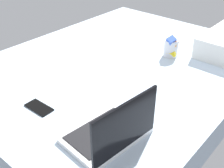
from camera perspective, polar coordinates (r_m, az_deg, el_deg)
name	(u,v)px	position (r cm, az deg, el deg)	size (l,w,h in cm)	color
bed_mattress	(120,75)	(179.96, 1.58, 1.78)	(180.00, 140.00, 18.00)	silver
laptop	(111,132)	(115.83, -0.25, -9.56)	(34.97, 25.93, 23.00)	silver
snack_cup	(171,47)	(184.45, 11.68, 7.13)	(9.86, 9.58, 14.43)	silver
cell_phone	(39,108)	(139.74, -14.31, -4.55)	(6.80, 14.00, 0.80)	black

